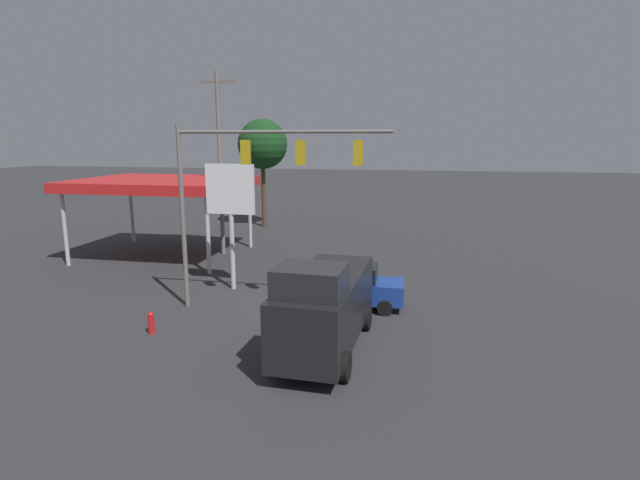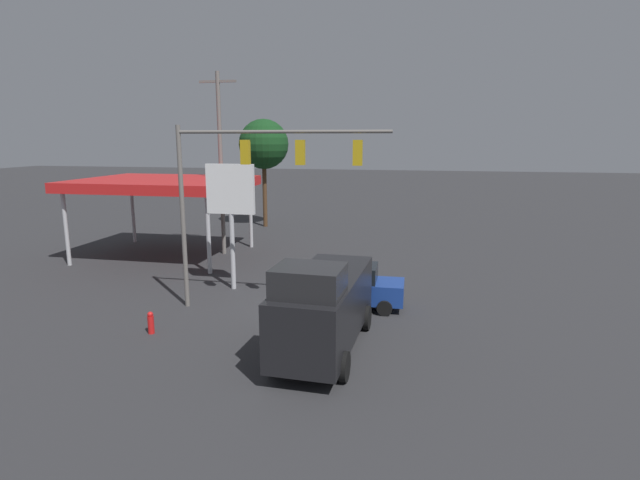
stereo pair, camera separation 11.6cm
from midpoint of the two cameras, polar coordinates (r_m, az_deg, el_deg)
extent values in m
plane|color=#2D2D30|center=(22.36, -1.16, -7.83)|extent=(200.00, 200.00, 0.00)
cylinder|color=slate|center=(22.51, -15.54, 2.36)|extent=(0.20, 0.20, 7.98)
cylinder|color=slate|center=(20.61, -4.65, 12.23)|extent=(8.96, 0.14, 0.14)
cube|color=#B79314|center=(21.08, -8.66, 9.90)|extent=(0.36, 0.28, 1.00)
sphere|color=#360505|center=(21.25, -8.52, 10.72)|extent=(0.22, 0.22, 0.22)
sphere|color=yellow|center=(21.25, -8.49, 9.91)|extent=(0.22, 0.22, 0.22)
sphere|color=black|center=(21.26, -8.47, 9.10)|extent=(0.22, 0.22, 0.22)
cube|color=#B79314|center=(20.41, -2.40, 9.96)|extent=(0.36, 0.28, 1.00)
sphere|color=#360505|center=(20.58, -2.29, 10.81)|extent=(0.22, 0.22, 0.22)
sphere|color=yellow|center=(20.59, -2.28, 9.98)|extent=(0.22, 0.22, 0.22)
sphere|color=black|center=(20.60, -2.27, 9.14)|extent=(0.22, 0.22, 0.22)
cube|color=#B79314|center=(19.99, 4.20, 9.91)|extent=(0.36, 0.28, 1.00)
sphere|color=#360505|center=(20.16, 4.28, 10.78)|extent=(0.22, 0.22, 0.22)
sphere|color=yellow|center=(20.17, 4.27, 9.92)|extent=(0.22, 0.22, 0.22)
sphere|color=black|center=(20.18, 4.26, 9.07)|extent=(0.22, 0.22, 0.22)
cylinder|color=slate|center=(32.53, -11.45, 8.33)|extent=(0.26, 0.26, 11.44)
cube|color=slate|center=(32.67, -11.82, 17.33)|extent=(2.40, 0.14, 0.14)
cube|color=red|center=(32.95, -17.68, 6.15)|extent=(10.14, 8.19, 0.60)
cube|color=red|center=(36.59, -14.57, 6.81)|extent=(10.14, 0.06, 0.36)
cylinder|color=#B7B7BC|center=(34.59, -8.12, 2.70)|extent=(0.24, 0.24, 4.33)
cylinder|color=#B7B7BC|center=(38.48, -20.81, 2.95)|extent=(0.24, 0.24, 4.33)
cylinder|color=#B7B7BC|center=(28.19, -12.80, 0.52)|extent=(0.24, 0.24, 4.33)
cylinder|color=#B7B7BC|center=(32.84, -27.21, 1.06)|extent=(0.24, 0.24, 4.33)
cylinder|color=#B7B7BC|center=(24.86, -10.21, 1.38)|extent=(0.24, 0.24, 6.22)
cube|color=white|center=(24.60, -10.37, 5.74)|extent=(2.40, 0.24, 2.41)
cube|color=black|center=(24.72, -10.26, 5.77)|extent=(1.68, 0.04, 0.84)
cube|color=navy|center=(22.42, 3.76, -5.70)|extent=(4.43, 1.87, 0.90)
cube|color=black|center=(22.19, 3.79, -3.73)|extent=(2.03, 1.69, 0.70)
cylinder|color=black|center=(21.89, -0.28, -7.34)|extent=(0.66, 0.23, 0.66)
cylinder|color=black|center=(23.61, 0.54, -5.92)|extent=(0.66, 0.23, 0.66)
cylinder|color=black|center=(21.58, 7.27, -7.72)|extent=(0.66, 0.23, 0.66)
cylinder|color=black|center=(23.32, 7.53, -6.25)|extent=(0.66, 0.23, 0.66)
cube|color=black|center=(17.75, 0.48, -7.65)|extent=(2.63, 6.90, 2.20)
cube|color=black|center=(15.34, -1.36, -4.68)|extent=(2.20, 1.90, 0.90)
cylinder|color=black|center=(15.94, 2.77, -14.26)|extent=(0.27, 0.97, 0.96)
cylinder|color=black|center=(16.51, -5.45, -13.35)|extent=(0.27, 0.97, 0.96)
cylinder|color=black|center=(19.96, 5.29, -8.84)|extent=(0.27, 0.97, 0.96)
cylinder|color=black|center=(20.41, -1.28, -8.32)|extent=(0.27, 0.97, 0.96)
cylinder|color=#4C331E|center=(42.69, -6.54, 5.20)|extent=(0.36, 0.36, 5.50)
sphere|color=#143D19|center=(42.44, -6.67, 10.83)|extent=(4.12, 4.12, 4.12)
cylinder|color=red|center=(20.57, -18.87, -9.19)|extent=(0.24, 0.24, 0.70)
sphere|color=red|center=(20.43, -18.95, -8.09)|extent=(0.22, 0.22, 0.22)
camera|label=1|loc=(0.06, -90.14, -0.03)|focal=28.00mm
camera|label=2|loc=(0.06, 89.86, 0.03)|focal=28.00mm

